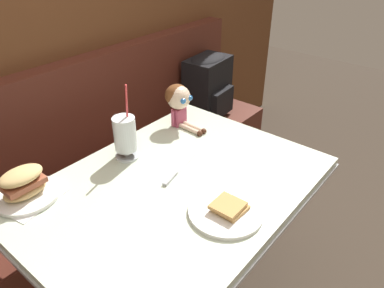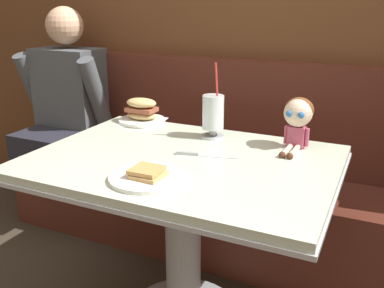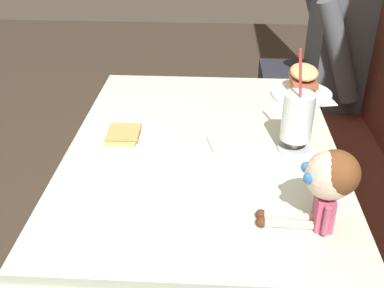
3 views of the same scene
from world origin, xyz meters
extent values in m
cube|color=brown|center=(0.00, 1.05, 1.20)|extent=(4.40, 0.08, 2.40)
cube|color=#512319|center=(0.00, 0.77, 0.23)|extent=(2.60, 0.48, 0.45)
cube|color=#512319|center=(0.00, 0.96, 0.73)|extent=(2.60, 0.10, 0.55)
cube|color=beige|center=(0.00, 0.18, 0.72)|extent=(1.10, 0.80, 0.03)
cube|color=#B7BABF|center=(0.00, 0.18, 0.70)|extent=(1.11, 0.81, 0.02)
cylinder|color=#A5A8AD|center=(0.00, 0.18, 0.37)|extent=(0.14, 0.14, 0.65)
cylinder|color=white|center=(-0.01, -0.05, 0.75)|extent=(0.25, 0.25, 0.01)
cube|color=tan|center=(0.00, -0.06, 0.76)|extent=(0.10, 0.10, 0.01)
cube|color=tan|center=(-0.01, -0.06, 0.78)|extent=(0.10, 0.10, 0.01)
cylinder|color=silver|center=(0.01, 0.45, 0.74)|extent=(0.10, 0.10, 0.01)
cylinder|color=silver|center=(0.01, 0.45, 0.77)|extent=(0.03, 0.03, 0.03)
cylinder|color=silver|center=(0.01, 0.45, 0.85)|extent=(0.09, 0.09, 0.14)
cylinder|color=pink|center=(0.01, 0.45, 0.84)|extent=(0.08, 0.08, 0.11)
cylinder|color=#DB383D|center=(0.03, 0.44, 0.95)|extent=(0.01, 0.03, 0.22)
cube|color=white|center=(-0.39, 0.53, 0.74)|extent=(0.24, 0.24, 0.00)
cylinder|color=white|center=(-0.39, 0.53, 0.75)|extent=(0.22, 0.22, 0.01)
ellipsoid|color=tan|center=(-0.39, 0.53, 0.77)|extent=(0.15, 0.10, 0.04)
cube|color=#995138|center=(-0.39, 0.53, 0.80)|extent=(0.14, 0.09, 0.02)
ellipsoid|color=tan|center=(-0.39, 0.53, 0.83)|extent=(0.15, 0.10, 0.04)
cube|color=silver|center=(0.12, 0.24, 0.74)|extent=(0.14, 0.05, 0.00)
cube|color=#B2B5BA|center=(0.01, 0.21, 0.75)|extent=(0.09, 0.04, 0.01)
cube|color=#B74C6B|center=(0.35, 0.47, 0.78)|extent=(0.07, 0.04, 0.08)
sphere|color=beige|center=(0.35, 0.47, 0.88)|extent=(0.11, 0.11, 0.11)
ellipsoid|color=brown|center=(0.35, 0.48, 0.89)|extent=(0.12, 0.11, 0.10)
sphere|color=#2D6BB2|center=(0.33, 0.42, 0.88)|extent=(0.03, 0.03, 0.03)
sphere|color=#2D6BB2|center=(0.37, 0.42, 0.88)|extent=(0.03, 0.03, 0.03)
cylinder|color=beige|center=(0.34, 0.39, 0.75)|extent=(0.02, 0.12, 0.02)
cylinder|color=beige|center=(0.36, 0.39, 0.75)|extent=(0.02, 0.12, 0.02)
sphere|color=#4C2819|center=(0.33, 0.33, 0.75)|extent=(0.03, 0.03, 0.03)
sphere|color=#4C2819|center=(0.36, 0.33, 0.75)|extent=(0.03, 0.03, 0.03)
cylinder|color=#B74C6B|center=(0.31, 0.47, 0.79)|extent=(0.02, 0.02, 0.07)
cylinder|color=#B74C6B|center=(0.39, 0.47, 0.79)|extent=(0.02, 0.02, 0.07)
cube|color=black|center=(1.00, 0.79, 0.64)|extent=(0.32, 0.22, 0.38)
cube|color=black|center=(1.00, 0.67, 0.56)|extent=(0.21, 0.07, 0.17)
ellipsoid|color=black|center=(1.00, 0.79, 0.82)|extent=(0.30, 0.21, 0.07)
camera|label=1|loc=(-0.78, -0.54, 1.57)|focal=34.16mm
camera|label=2|loc=(0.66, -1.15, 1.29)|focal=40.06mm
camera|label=3|loc=(1.22, 0.22, 1.45)|focal=43.89mm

